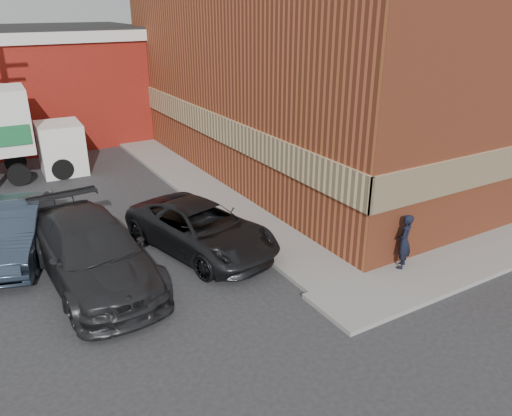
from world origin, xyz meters
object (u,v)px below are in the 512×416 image
suv_b (93,252)px  suv_a (201,228)px  sedan (12,231)px  brick_building (354,52)px  man (404,241)px

suv_b → suv_a: bearing=0.5°
sedan → suv_b: suv_b is taller
suv_a → brick_building: bearing=14.1°
sedan → suv_b: bearing=-40.6°
sedan → suv_a: (4.70, -2.40, -0.08)m
brick_building → suv_b: brick_building is taller
sedan → suv_a: 5.28m
man → sedan: man is taller
man → suv_b: 8.07m
brick_building → sedan: size_ratio=3.90×
man → sedan: (-8.81, 6.24, -0.11)m
suv_a → sedan: bearing=138.7°
suv_b → man: bearing=-29.9°
brick_building → man: bearing=-122.6°
sedan → man: bearing=-17.8°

